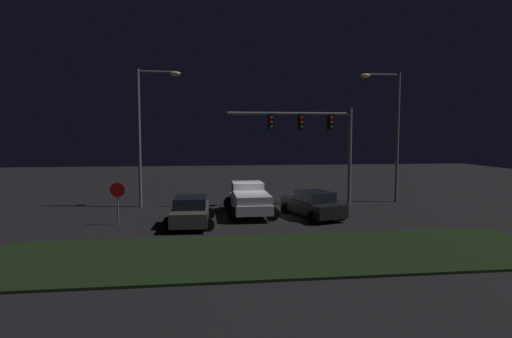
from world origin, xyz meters
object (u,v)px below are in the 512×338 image
object	(u,v)px
car_sedan	(191,211)
traffic_signal_gantry	(315,132)
car_sedan_far	(313,204)
pickup_truck	(249,197)
street_lamp_right	(390,122)
stop_sign	(118,195)
street_lamp_left	(147,122)

from	to	relation	value
car_sedan	traffic_signal_gantry	distance (m)	10.41
car_sedan_far	pickup_truck	bearing A→B (deg)	52.14
street_lamp_right	stop_sign	distance (m)	18.56
car_sedan	street_lamp_left	xyz separation A→B (m)	(-2.90, 6.04, 4.82)
pickup_truck	car_sedan	size ratio (longest dim) A/B	1.21
car_sedan	car_sedan_far	size ratio (longest dim) A/B	0.94
traffic_signal_gantry	stop_sign	world-z (taller)	traffic_signal_gantry
car_sedan_far	street_lamp_left	world-z (taller)	street_lamp_left
traffic_signal_gantry	stop_sign	bearing A→B (deg)	-158.04
car_sedan	stop_sign	xyz separation A→B (m)	(-3.75, 0.50, 0.82)
car_sedan	stop_sign	bearing A→B (deg)	84.24
pickup_truck	traffic_signal_gantry	distance (m)	6.58
car_sedan	street_lamp_left	bearing A→B (deg)	27.42
pickup_truck	street_lamp_left	xyz separation A→B (m)	(-6.25, 3.38, 4.56)
traffic_signal_gantry	street_lamp_right	world-z (taller)	street_lamp_right
car_sedan	stop_sign	distance (m)	3.87
street_lamp_right	stop_sign	bearing A→B (deg)	-162.66
car_sedan	traffic_signal_gantry	xyz separation A→B (m)	(7.98, 5.23, 4.16)
car_sedan	car_sedan_far	world-z (taller)	same
pickup_truck	car_sedan_far	distance (m)	3.78
pickup_truck	car_sedan	world-z (taller)	pickup_truck
pickup_truck	street_lamp_right	size ratio (longest dim) A/B	0.60
car_sedan	traffic_signal_gantry	world-z (taller)	traffic_signal_gantry
car_sedan	street_lamp_left	size ratio (longest dim) A/B	0.50
car_sedan	car_sedan_far	bearing A→B (deg)	-77.65
street_lamp_left	street_lamp_right	world-z (taller)	street_lamp_right
street_lamp_left	car_sedan_far	bearing A→B (deg)	-26.01
street_lamp_right	stop_sign	size ratio (longest dim) A/B	4.02
traffic_signal_gantry	street_lamp_left	bearing A→B (deg)	175.71
traffic_signal_gantry	street_lamp_left	size ratio (longest dim) A/B	0.93
street_lamp_right	traffic_signal_gantry	bearing A→B (deg)	-173.16
pickup_truck	car_sedan	distance (m)	4.29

